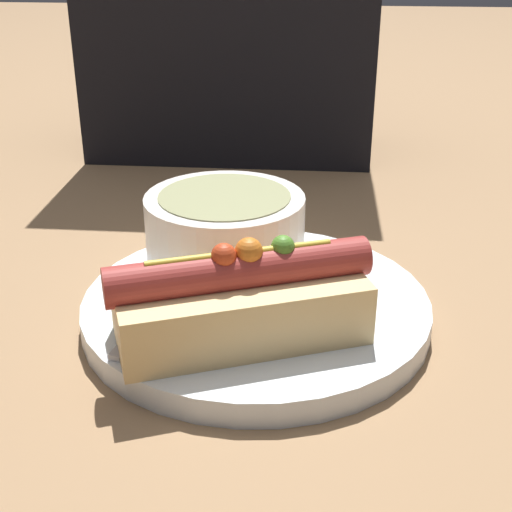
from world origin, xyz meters
The scene contains 5 objects.
ground_plane centered at (0.00, 0.00, 0.00)m, with size 4.00×4.00×0.00m, color #93704C.
dinner_plate centered at (0.00, 0.00, 0.01)m, with size 0.25×0.25×0.02m.
hot_dog centered at (-0.01, -0.05, 0.04)m, with size 0.17×0.12×0.07m.
soup_bowl centered at (-0.03, 0.06, 0.05)m, with size 0.12×0.12×0.06m.
spoon centered at (-0.06, 0.01, 0.02)m, with size 0.05×0.15×0.01m.
Camera 1 is at (0.04, -0.44, 0.26)m, focal length 50.00 mm.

